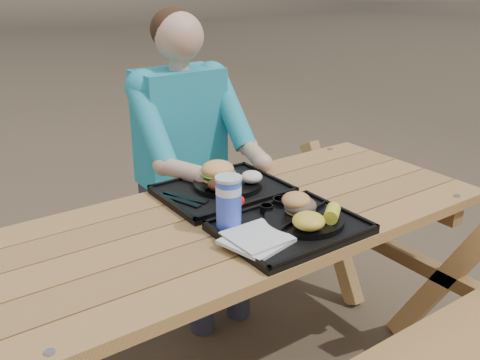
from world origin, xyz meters
TOP-DOWN VIEW (x-y plane):
  - picnic_table at (0.00, 0.00)m, footprint 1.80×1.49m
  - tray_near at (0.06, -0.19)m, footprint 0.45×0.35m
  - tray_far at (0.05, 0.19)m, footprint 0.45×0.35m
  - plate_near at (0.12, -0.20)m, footprint 0.26×0.26m
  - plate_far at (0.08, 0.20)m, footprint 0.26×0.26m
  - napkin_stack at (-0.09, -0.22)m, footprint 0.21×0.21m
  - soda_cup at (-0.10, -0.09)m, footprint 0.08×0.08m
  - condiment_bbq at (0.06, -0.07)m, footprint 0.05×0.05m
  - condiment_mustard at (0.13, -0.06)m, footprint 0.06×0.06m
  - sandwich at (0.13, -0.16)m, footprint 0.10×0.10m
  - mac_cheese at (0.07, -0.27)m, footprint 0.10×0.10m
  - corn_cob at (0.17, -0.27)m, footprint 0.11×0.11m
  - cutlery_far at (-0.11, 0.19)m, footprint 0.11×0.18m
  - burger at (0.06, 0.24)m, footprint 0.13×0.13m
  - baked_beans at (0.02, 0.15)m, footprint 0.10×0.10m
  - potato_salad at (0.15, 0.14)m, footprint 0.08×0.08m
  - diner at (0.17, 0.70)m, footprint 0.48×0.84m

SIDE VIEW (x-z plane):
  - picnic_table at x=0.00m, z-range 0.00..0.75m
  - diner at x=0.17m, z-range 0.00..1.28m
  - tray_near at x=0.06m, z-range 0.75..0.77m
  - tray_far at x=0.05m, z-range 0.75..0.77m
  - cutlery_far at x=-0.11m, z-range 0.77..0.78m
  - napkin_stack at x=-0.09m, z-range 0.77..0.79m
  - plate_near at x=0.12m, z-range 0.77..0.79m
  - plate_far at x=0.08m, z-range 0.77..0.79m
  - condiment_bbq at x=0.06m, z-range 0.77..0.80m
  - condiment_mustard at x=0.13m, z-range 0.77..0.80m
  - baked_beans at x=0.02m, z-range 0.79..0.83m
  - potato_salad at x=0.15m, z-range 0.79..0.83m
  - corn_cob at x=0.17m, z-range 0.79..0.84m
  - mac_cheese at x=0.07m, z-range 0.79..0.84m
  - sandwich at x=0.13m, z-range 0.79..0.90m
  - burger at x=0.06m, z-range 0.79..0.90m
  - soda_cup at x=-0.10m, z-range 0.77..0.93m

